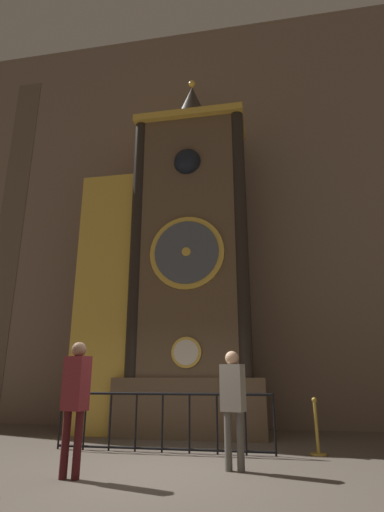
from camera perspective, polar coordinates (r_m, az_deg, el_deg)
The scene contains 7 objects.
ground_plane at distance 6.49m, azimuth -4.99°, elevation -28.46°, with size 28.00×28.00×0.00m, color brown.
cathedral_back_wall at distance 12.65m, azimuth 1.60°, elevation 7.77°, with size 24.00×0.32×13.15m.
clock_tower at distance 10.44m, azimuth -2.80°, elevation -1.82°, with size 4.68×1.81×9.85m.
railing_fence at distance 7.94m, azimuth -4.25°, elevation -22.18°, with size 4.08×0.05×1.03m.
visitor_near at distance 6.16m, azimuth -16.30°, elevation -18.34°, with size 0.39×0.31×1.80m.
visitor_far at distance 6.45m, azimuth 5.87°, elevation -19.35°, with size 0.39×0.32×1.70m.
stanchion_post at distance 8.00m, azimuth 17.45°, elevation -23.37°, with size 0.28×0.28×0.95m.
Camera 1 is at (1.62, -6.14, 1.33)m, focal length 28.00 mm.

